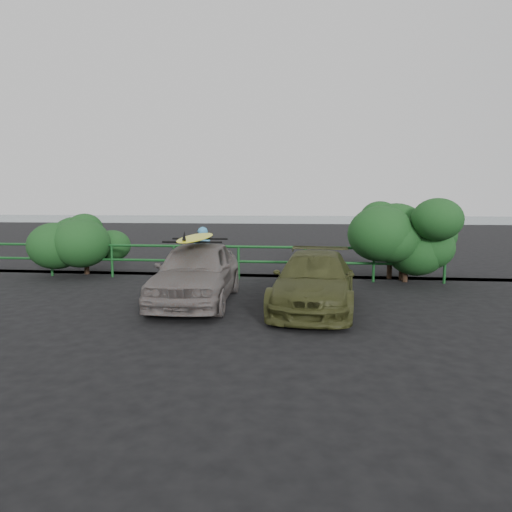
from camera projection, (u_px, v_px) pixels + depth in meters
The scene contains 10 objects.
ground at pixel (150, 321), 9.02m from camera, with size 80.00×80.00×0.00m, color black.
ocean at pixel (288, 217), 68.20m from camera, with size 200.00×200.00×0.00m, color slate.
guardrail at pixel (206, 262), 13.89m from camera, with size 14.00×0.08×1.04m, color #164F1F, non-canonical shape.
shrub_left at pixel (64, 244), 14.77m from camera, with size 3.20×2.40×1.94m, color #1A471C, non-canonical shape.
shrub_right at pixel (372, 243), 13.74m from camera, with size 3.20×2.40×2.24m, color #1A471C, non-canonical shape.
sedan at pixel (197, 272), 10.66m from camera, with size 1.70×4.21×1.44m, color #6A615F.
olive_vehicle at pixel (314, 281), 10.09m from camera, with size 1.71×4.21×1.22m, color #373A19.
man at pixel (203, 256), 12.81m from camera, with size 0.60×0.40×1.65m, color #4192C5.
roof_rack at pixel (196, 240), 10.57m from camera, with size 1.35×0.94×0.04m, color black, non-canonical shape.
surfboard at pixel (196, 237), 10.57m from camera, with size 0.61×2.92×0.09m, color yellow.
Camera 1 is at (3.08, -8.50, 2.35)m, focal length 32.00 mm.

